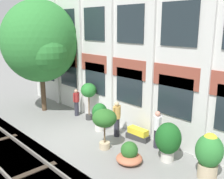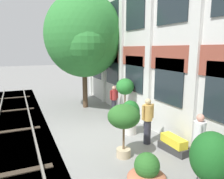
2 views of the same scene
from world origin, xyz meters
The scene contains 13 objects.
ground_plane centered at (0.00, 0.00, 0.00)m, with size 80.00×80.00×0.00m, color gray.
apartment_facade centered at (0.00, 2.63, 3.55)m, with size 15.79×0.64×7.11m.
rail_tracks centered at (0.00, -3.03, -0.13)m, with size 23.43×2.80×0.43m.
broadleaf_tree centered at (-4.40, 0.88, 4.06)m, with size 4.60×4.38×6.54m.
potted_plant_stone_basin centered at (0.32, 1.34, 0.80)m, with size 0.76×0.76×1.39m.
potted_plant_low_pan centered at (-1.24, 1.89, 1.56)m, with size 0.84×0.84×2.07m.
potted_plant_ribbed_drum centered at (4.39, 1.28, 0.88)m, with size 1.00×1.00×1.55m.
potted_plant_wide_bowl centered at (3.50, 0.08, 0.33)m, with size 1.01×1.01×0.86m.
potted_plant_square_trough centered at (2.33, 1.90, 0.26)m, with size 1.14×0.56×0.54m.
potted_plant_tall_urn centered at (1.96, 0.20, 1.28)m, with size 1.03×1.03×1.74m.
resident_by_doorway centered at (-2.25, 1.78, 0.83)m, with size 0.34×0.51×1.56m.
resident_watching_tracks centered at (3.42, 1.88, 0.88)m, with size 0.41×0.39×1.64m.
resident_near_plants centered at (1.41, 1.45, 0.91)m, with size 0.34×0.53×1.70m.
Camera 2 is at (7.78, -2.78, 3.44)m, focal length 35.00 mm.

